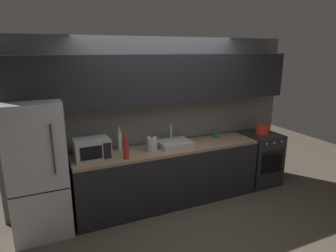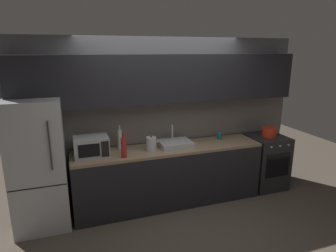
% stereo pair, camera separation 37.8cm
% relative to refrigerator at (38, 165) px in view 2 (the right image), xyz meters
% --- Properties ---
extents(ground_plane, '(10.00, 10.00, 0.00)m').
position_rel_refrigerator_xyz_m(ground_plane, '(1.80, -0.90, -0.87)').
color(ground_plane, '#4C4238').
extents(back_wall, '(4.58, 0.44, 2.50)m').
position_rel_refrigerator_xyz_m(back_wall, '(1.80, 0.30, 0.68)').
color(back_wall, slate).
rests_on(back_wall, ground).
extents(counter_run, '(2.84, 0.60, 0.90)m').
position_rel_refrigerator_xyz_m(counter_run, '(1.80, 0.00, -0.42)').
color(counter_run, black).
rests_on(counter_run, ground).
extents(refrigerator, '(0.68, 0.69, 1.73)m').
position_rel_refrigerator_xyz_m(refrigerator, '(0.00, 0.00, 0.00)').
color(refrigerator, '#B7BABF').
rests_on(refrigerator, ground).
extents(oven_range, '(0.60, 0.62, 0.90)m').
position_rel_refrigerator_xyz_m(oven_range, '(3.56, -0.00, -0.42)').
color(oven_range, '#232326').
rests_on(oven_range, ground).
extents(microwave, '(0.46, 0.35, 0.27)m').
position_rel_refrigerator_xyz_m(microwave, '(0.68, 0.02, 0.17)').
color(microwave, '#A8AAAF').
rests_on(microwave, counter_run).
extents(sink_basin, '(0.48, 0.38, 0.30)m').
position_rel_refrigerator_xyz_m(sink_basin, '(1.90, 0.03, 0.08)').
color(sink_basin, '#ADAFB5').
rests_on(sink_basin, counter_run).
extents(kettle, '(0.19, 0.15, 0.22)m').
position_rel_refrigerator_xyz_m(kettle, '(1.51, -0.03, 0.13)').
color(kettle, '#B7BABF').
rests_on(kettle, counter_run).
extents(wine_bottle_clear, '(0.06, 0.06, 0.36)m').
position_rel_refrigerator_xyz_m(wine_bottle_clear, '(1.10, 0.19, 0.18)').
color(wine_bottle_clear, silver).
rests_on(wine_bottle_clear, counter_run).
extents(wine_bottle_red, '(0.07, 0.07, 0.34)m').
position_rel_refrigerator_xyz_m(wine_bottle_red, '(1.09, -0.18, 0.18)').
color(wine_bottle_red, '#A82323').
rests_on(wine_bottle_red, counter_run).
extents(mug_teal, '(0.08, 0.08, 0.11)m').
position_rel_refrigerator_xyz_m(mug_teal, '(2.71, 0.13, 0.09)').
color(mug_teal, '#19666B').
rests_on(mug_teal, counter_run).
extents(cooking_pot, '(0.25, 0.25, 0.15)m').
position_rel_refrigerator_xyz_m(cooking_pot, '(3.58, 0.00, 0.11)').
color(cooking_pot, red).
rests_on(cooking_pot, oven_range).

